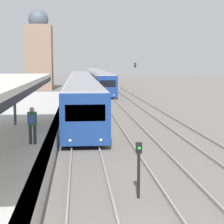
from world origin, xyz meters
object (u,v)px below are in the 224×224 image
Objects in this scene: train_near at (81,88)px; train_far at (96,77)px; person_on_platform at (32,122)px; signal_mast_far at (135,74)px; signal_post_near at (139,164)px.

train_near reaches higher than train_far.
signal_mast_far is at bearing 74.71° from person_on_platform.
person_on_platform is 0.03× the size of train_near.
person_on_platform is 0.03× the size of train_far.
train_far is 31.62× the size of signal_post_near.
train_far is 13.34× the size of signal_mast_far.
train_far reaches higher than signal_post_near.
signal_mast_far is at bearing -77.09° from train_far.
person_on_platform is 6.22m from signal_post_near.
signal_post_near is at bearing -91.47° from train_far.
signal_post_near is (4.03, -4.68, -0.71)m from person_on_platform.
train_far is 21.55m from signal_mast_far.
person_on_platform is at bearing -105.29° from signal_mast_far.
signal_mast_far reaches higher than signal_post_near.
train_near is 33.27m from train_far.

